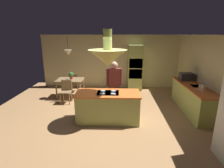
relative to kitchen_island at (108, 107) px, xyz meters
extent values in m
plane|color=#AD7F51|center=(0.00, 0.20, -0.46)|extent=(8.16, 8.16, 0.00)
cube|color=beige|center=(0.00, 3.65, 0.82)|extent=(6.80, 0.10, 2.55)
cube|color=beige|center=(3.25, 0.60, 0.82)|extent=(0.10, 7.20, 2.55)
cube|color=#A8B259|center=(0.00, 0.00, -0.02)|extent=(1.83, 0.81, 0.86)
cube|color=orange|center=(0.00, 0.00, 0.43)|extent=(1.89, 0.87, 0.04)
cube|color=black|center=(0.00, 0.00, 0.44)|extent=(0.64, 0.52, 0.01)
cylinder|color=#B2B2B7|center=(-0.16, -0.13, 0.46)|extent=(0.15, 0.15, 0.02)
cylinder|color=#B2B2B7|center=(0.16, -0.13, 0.46)|extent=(0.15, 0.15, 0.02)
cylinder|color=#B2B2B7|center=(-0.16, 0.13, 0.46)|extent=(0.15, 0.15, 0.02)
cylinder|color=#B2B2B7|center=(0.16, 0.13, 0.46)|extent=(0.15, 0.15, 0.02)
cube|color=#A8B259|center=(2.84, 0.80, -0.02)|extent=(0.62, 2.47, 0.86)
cube|color=orange|center=(2.84, 0.80, 0.43)|extent=(0.66, 2.51, 0.04)
cube|color=#B2B2B7|center=(3.00, 0.80, 0.37)|extent=(0.48, 0.36, 0.16)
cube|color=#A8B259|center=(1.10, 3.25, 0.59)|extent=(0.66, 0.62, 2.10)
cube|color=black|center=(1.10, 2.96, 0.84)|extent=(0.60, 0.04, 0.44)
cube|color=black|center=(1.10, 2.96, 0.36)|extent=(0.60, 0.04, 0.44)
cube|color=olive|center=(-1.70, 2.10, 0.28)|extent=(1.09, 0.80, 0.04)
cylinder|color=olive|center=(-2.19, 1.76, -0.10)|extent=(0.06, 0.06, 0.72)
cylinder|color=olive|center=(-1.21, 1.76, -0.10)|extent=(0.06, 0.06, 0.72)
cylinder|color=olive|center=(-2.19, 2.44, -0.10)|extent=(0.06, 0.06, 0.72)
cylinder|color=olive|center=(-1.21, 2.44, -0.10)|extent=(0.06, 0.06, 0.72)
cylinder|color=tan|center=(0.08, 0.70, -0.03)|extent=(0.14, 0.14, 0.85)
cylinder|color=tan|center=(0.26, 0.70, -0.03)|extent=(0.14, 0.14, 0.85)
cube|color=brown|center=(0.17, 0.70, 0.72)|extent=(0.36, 0.22, 0.65)
cylinder|color=brown|center=(-0.05, 0.70, 0.75)|extent=(0.09, 0.09, 0.56)
cylinder|color=brown|center=(0.39, 0.70, 0.75)|extent=(0.09, 0.09, 0.56)
sphere|color=tan|center=(0.17, 0.70, 1.15)|extent=(0.23, 0.23, 0.23)
cone|color=#A8B259|center=(0.00, 0.00, 1.47)|extent=(1.10, 1.10, 0.45)
cylinder|color=#A8B259|center=(0.00, 0.00, 1.97)|extent=(0.24, 0.24, 0.55)
cone|color=beige|center=(-1.70, 2.10, 1.40)|extent=(0.32, 0.32, 0.22)
cylinder|color=black|center=(-1.70, 2.10, 1.81)|extent=(0.01, 0.01, 0.60)
cube|color=olive|center=(-1.70, 1.40, -0.02)|extent=(0.40, 0.40, 0.04)
cube|color=olive|center=(-1.70, 1.58, 0.20)|extent=(0.40, 0.04, 0.42)
cylinder|color=olive|center=(-1.87, 1.23, -0.24)|extent=(0.04, 0.04, 0.43)
cylinder|color=olive|center=(-1.53, 1.23, -0.24)|extent=(0.04, 0.04, 0.43)
cylinder|color=olive|center=(-1.87, 1.57, -0.24)|extent=(0.04, 0.04, 0.43)
cylinder|color=olive|center=(-1.53, 1.57, -0.24)|extent=(0.04, 0.04, 0.43)
cube|color=olive|center=(-1.70, 2.80, -0.02)|extent=(0.40, 0.40, 0.04)
cube|color=olive|center=(-1.70, 2.62, 0.20)|extent=(0.40, 0.04, 0.42)
cylinder|color=olive|center=(-1.53, 2.97, -0.24)|extent=(0.04, 0.04, 0.43)
cylinder|color=olive|center=(-1.87, 2.97, -0.24)|extent=(0.04, 0.04, 0.43)
cylinder|color=olive|center=(-1.53, 2.63, -0.24)|extent=(0.04, 0.04, 0.43)
cylinder|color=olive|center=(-1.87, 2.63, -0.24)|extent=(0.04, 0.04, 0.43)
cylinder|color=#99382D|center=(-1.65, 2.14, 0.36)|extent=(0.14, 0.14, 0.12)
sphere|color=#2D722D|center=(-1.65, 2.14, 0.50)|extent=(0.20, 0.20, 0.20)
cylinder|color=white|center=(-1.70, 1.90, 0.35)|extent=(0.07, 0.07, 0.09)
cylinder|color=#E0B78C|center=(2.84, 0.18, 0.55)|extent=(0.13, 0.13, 0.21)
cylinder|color=silver|center=(2.84, 0.36, 0.53)|extent=(0.10, 0.10, 0.17)
cube|color=#232326|center=(2.84, 1.54, 0.59)|extent=(0.46, 0.36, 0.28)
camera|label=1|loc=(0.28, -4.90, 2.11)|focal=28.11mm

